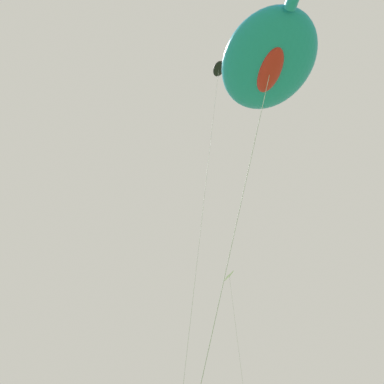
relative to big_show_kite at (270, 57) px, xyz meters
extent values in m
ellipsoid|color=#1E8CBF|center=(0.09, 0.24, 0.03)|extent=(5.32, 5.98, 1.30)
ellipsoid|color=red|center=(0.09, 0.24, -0.55)|extent=(1.64, 2.36, 0.47)
cylinder|color=#B2B2B7|center=(-0.95, 2.54, -8.82)|extent=(2.12, 4.63, 16.42)
cube|color=white|center=(9.87, 16.99, 0.56)|extent=(0.75, 0.85, 0.62)
ellipsoid|color=black|center=(2.27, 6.56, 8.54)|extent=(1.16, 1.39, 0.42)
cylinder|color=#B2B2B7|center=(1.10, 7.24, -4.25)|extent=(2.37, 1.37, 25.57)
camera|label=1|loc=(-8.26, -7.52, -15.49)|focal=41.77mm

